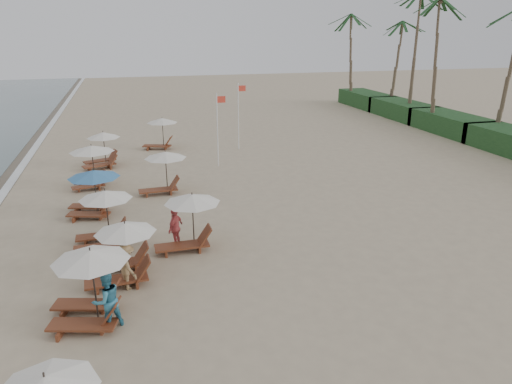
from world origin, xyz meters
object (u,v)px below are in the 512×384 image
object	(u,v)px
inland_station_1	(162,169)
beachgoer_mid_b	(127,266)
lounger_station_2	(119,254)
lounger_station_5	(90,164)
flag_pole_near	(218,127)
beachgoer_mid_a	(107,300)
beachgoer_far_a	(175,228)
lounger_station_6	(100,151)
lounger_station_1	(86,287)
lounger_station_3	(102,221)
inland_station_0	(187,219)
lounger_station_4	(91,192)
inland_station_2	(160,131)

from	to	relation	value
inland_station_1	beachgoer_mid_b	xyz separation A→B (m)	(-2.02, -9.72, -0.51)
lounger_station_2	lounger_station_5	distance (m)	11.14
flag_pole_near	lounger_station_5	bearing A→B (deg)	-162.71
beachgoer_mid_a	beachgoer_far_a	size ratio (longest dim) A/B	1.09
lounger_station_2	lounger_station_6	bearing A→B (deg)	94.15
lounger_station_2	lounger_station_5	size ratio (longest dim) A/B	1.04
lounger_station_5	beachgoer_mid_b	world-z (taller)	lounger_station_5
lounger_station_2	lounger_station_6	size ratio (longest dim) A/B	1.03
lounger_station_1	lounger_station_3	world-z (taller)	lounger_station_3
inland_station_1	beachgoer_mid_a	bearing A→B (deg)	-102.35
lounger_station_6	flag_pole_near	bearing A→B (deg)	-14.25
lounger_station_6	flag_pole_near	xyz separation A→B (m)	(7.27, -1.85, 1.55)
lounger_station_6	inland_station_1	distance (m)	7.10
lounger_station_2	inland_station_0	world-z (taller)	inland_station_0
lounger_station_2	lounger_station_3	xyz separation A→B (m)	(-0.66, 2.87, 0.15)
lounger_station_4	beachgoer_mid_a	size ratio (longest dim) A/B	1.48
lounger_station_6	beachgoer_far_a	world-z (taller)	lounger_station_6
lounger_station_2	beachgoer_far_a	distance (m)	3.03
lounger_station_5	inland_station_1	distance (m)	4.25
lounger_station_6	inland_station_2	distance (m)	5.67
lounger_station_6	lounger_station_5	bearing A→B (deg)	-95.10
beachgoer_mid_b	lounger_station_1	bearing A→B (deg)	117.89
inland_station_0	inland_station_1	bearing A→B (deg)	92.92
beachgoer_mid_b	beachgoer_far_a	xyz separation A→B (m)	(1.95, 2.83, 0.01)
lounger_station_4	inland_station_1	size ratio (longest dim) A/B	0.97
lounger_station_2	inland_station_1	bearing A→B (deg)	75.96
lounger_station_4	inland_station_0	bearing A→B (deg)	-51.69
lounger_station_2	inland_station_2	world-z (taller)	inland_station_2
lounger_station_1	lounger_station_2	distance (m)	2.60
lounger_station_3	lounger_station_6	xyz separation A→B (m)	(-0.45, 12.38, -0.08)
beachgoer_far_a	inland_station_0	bearing A→B (deg)	88.26
inland_station_2	beachgoer_far_a	xyz separation A→B (m)	(-0.76, -17.10, -0.51)
lounger_station_2	beachgoer_far_a	xyz separation A→B (m)	(2.18, 2.11, -0.13)
lounger_station_5	lounger_station_4	bearing A→B (deg)	-86.85
beachgoer_mid_a	beachgoer_far_a	xyz separation A→B (m)	(2.53, 4.99, -0.07)
beachgoer_mid_a	beachgoer_mid_b	size ratio (longest dim) A/B	1.10
inland_station_0	beachgoer_mid_a	xyz separation A→B (m)	(-2.97, -4.65, -0.39)
lounger_station_2	inland_station_0	bearing A→B (deg)	33.86
inland_station_0	lounger_station_3	bearing A→B (deg)	161.23
lounger_station_3	lounger_station_4	xyz separation A→B (m)	(-0.59, 3.78, 0.05)
lounger_station_4	inland_station_2	world-z (taller)	inland_station_2
inland_station_1	beachgoer_mid_b	size ratio (longest dim) A/B	1.67
lounger_station_6	inland_station_0	bearing A→B (deg)	-74.56
inland_station_1	beachgoer_far_a	distance (m)	6.91
beachgoer_mid_b	flag_pole_near	bearing A→B (deg)	-50.59
beachgoer_mid_b	lounger_station_6	bearing A→B (deg)	-23.04
beachgoer_mid_b	beachgoer_far_a	distance (m)	3.44
beachgoer_mid_b	lounger_station_2	bearing A→B (deg)	-10.18
lounger_station_6	beachgoer_mid_a	world-z (taller)	lounger_station_6
lounger_station_3	beachgoer_far_a	world-z (taller)	lounger_station_3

